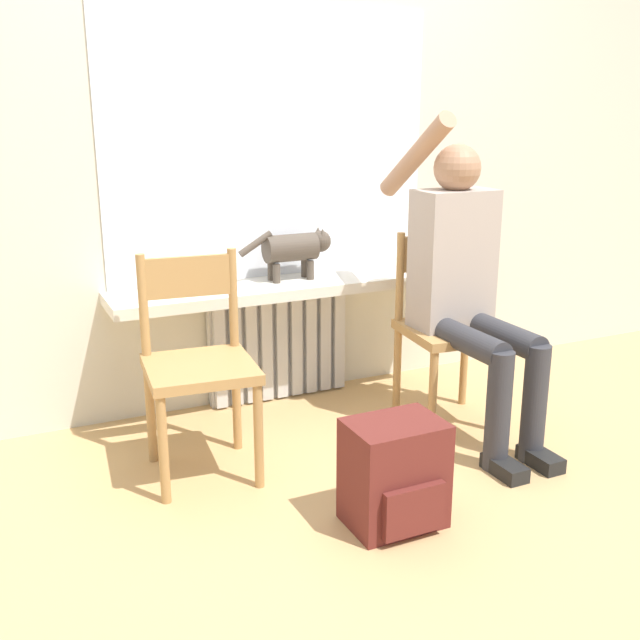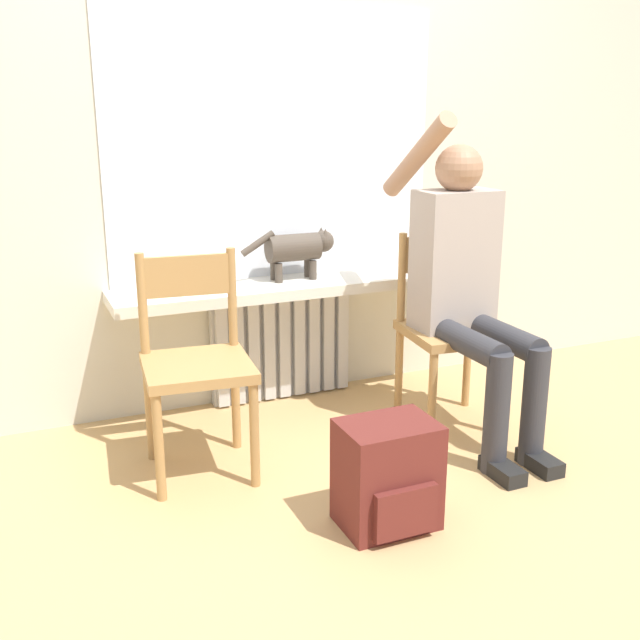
% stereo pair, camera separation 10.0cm
% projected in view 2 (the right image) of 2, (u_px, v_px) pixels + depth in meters
% --- Properties ---
extents(ground_plane, '(12.00, 12.00, 0.00)m').
position_uv_depth(ground_plane, '(395.00, 505.00, 2.72)').
color(ground_plane, tan).
extents(wall_with_window, '(7.00, 0.06, 2.70)m').
position_uv_depth(wall_with_window, '(272.00, 116.00, 3.43)').
color(wall_with_window, beige).
rests_on(wall_with_window, ground_plane).
extents(radiator, '(0.70, 0.08, 0.56)m').
position_uv_depth(radiator, '(282.00, 342.00, 3.66)').
color(radiator, silver).
rests_on(radiator, ground_plane).
extents(windowsill, '(1.64, 0.33, 0.05)m').
position_uv_depth(windowsill, '(290.00, 287.00, 3.47)').
color(windowsill, silver).
rests_on(windowsill, radiator).
extents(window_glass, '(1.58, 0.01, 1.22)m').
position_uv_depth(window_glass, '(276.00, 145.00, 3.43)').
color(window_glass, white).
rests_on(window_glass, windowsill).
extents(chair_left, '(0.44, 0.44, 0.86)m').
position_uv_depth(chair_left, '(196.00, 360.00, 2.88)').
color(chair_left, '#B2844C').
rests_on(chair_left, ground_plane).
extents(chair_right, '(0.44, 0.44, 0.86)m').
position_uv_depth(chair_right, '(449.00, 326.00, 3.32)').
color(chair_right, '#B2844C').
rests_on(chair_right, ground_plane).
extents(person, '(0.36, 1.02, 1.38)m').
position_uv_depth(person, '(467.00, 280.00, 3.14)').
color(person, '#333338').
rests_on(person, ground_plane).
extents(cat, '(0.46, 0.13, 0.24)m').
position_uv_depth(cat, '(298.00, 248.00, 3.47)').
color(cat, '#4C4238').
rests_on(cat, windowsill).
extents(backpack, '(0.32, 0.27, 0.38)m').
position_uv_depth(backpack, '(388.00, 476.00, 2.54)').
color(backpack, maroon).
rests_on(backpack, ground_plane).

